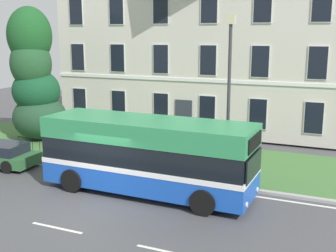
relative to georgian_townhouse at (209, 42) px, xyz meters
The scene contains 7 objects.
ground_plane 16.71m from the georgian_townhouse, 86.47° to the right, with size 60.00×56.00×0.18m.
georgian_townhouse is the anchor object (origin of this frame).
iron_verge_railing 13.52m from the georgian_townhouse, 90.00° to the right, with size 12.57×0.04×0.97m.
evergreen_tree 12.27m from the georgian_townhouse, 128.94° to the right, with size 3.16×3.16×7.77m.
single_decker_bus 15.28m from the georgian_townhouse, 81.08° to the right, with size 8.62×2.84×2.99m.
street_lamp_post 13.11m from the georgian_townhouse, 68.09° to the right, with size 0.36×0.24×6.92m.
litter_bin 12.85m from the georgian_townhouse, 88.98° to the right, with size 0.50×0.50×1.12m.
Camera 1 is at (8.63, -12.39, 6.25)m, focal length 45.81 mm.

